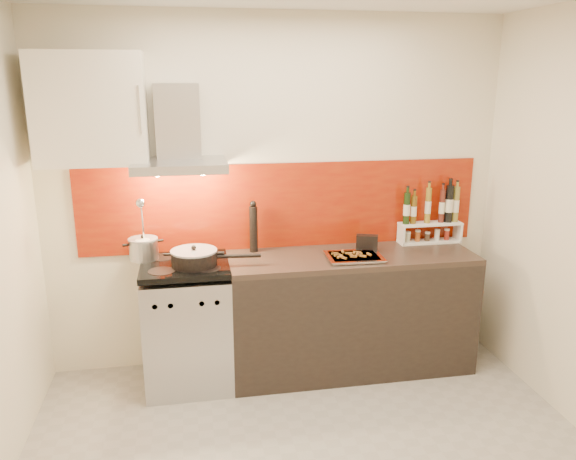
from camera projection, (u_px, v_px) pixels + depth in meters
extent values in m
cube|color=silver|center=(277.00, 195.00, 4.18)|extent=(3.40, 0.02, 2.60)
cube|color=maroon|center=(284.00, 206.00, 4.20)|extent=(3.00, 0.02, 0.64)
cube|color=#B7B7BA|center=(188.00, 328.00, 4.01)|extent=(0.60, 0.60, 0.84)
cube|color=black|center=(189.00, 358.00, 3.76)|extent=(0.50, 0.02, 0.40)
cube|color=#B7B7BA|center=(186.00, 304.00, 3.65)|extent=(0.56, 0.02, 0.12)
cube|color=#FF190C|center=(186.00, 305.00, 3.65)|extent=(0.10, 0.01, 0.04)
cube|color=black|center=(185.00, 265.00, 3.88)|extent=(0.60, 0.60, 0.04)
cube|color=black|center=(350.00, 314.00, 4.21)|extent=(1.80, 0.60, 0.86)
cube|color=#2D221B|center=(352.00, 257.00, 4.09)|extent=(1.80, 0.60, 0.04)
cube|color=#B7B7BA|center=(180.00, 165.00, 3.75)|extent=(0.62, 0.50, 0.06)
cube|color=#B7B7BA|center=(178.00, 121.00, 3.82)|extent=(0.30, 0.18, 0.50)
sphere|color=#FFD18C|center=(157.00, 172.00, 3.73)|extent=(0.07, 0.07, 0.07)
sphere|color=#FFD18C|center=(203.00, 171.00, 3.78)|extent=(0.07, 0.07, 0.07)
cube|color=white|center=(90.00, 109.00, 3.63)|extent=(0.70, 0.35, 0.72)
cylinder|color=#B7B7BA|center=(144.00, 249.00, 3.94)|extent=(0.20, 0.20, 0.14)
cylinder|color=#99999E|center=(143.00, 239.00, 3.92)|extent=(0.21, 0.21, 0.01)
sphere|color=black|center=(143.00, 237.00, 3.91)|extent=(0.03, 0.03, 0.03)
cylinder|color=black|center=(194.00, 259.00, 3.81)|extent=(0.31, 0.31, 0.10)
cylinder|color=#99999E|center=(194.00, 251.00, 3.79)|extent=(0.32, 0.32, 0.01)
sphere|color=black|center=(194.00, 247.00, 3.79)|extent=(0.03, 0.03, 0.03)
cylinder|color=black|center=(239.00, 256.00, 3.83)|extent=(0.30, 0.05, 0.03)
cylinder|color=silver|center=(143.00, 251.00, 3.89)|extent=(0.10, 0.10, 0.16)
cylinder|color=silver|center=(143.00, 221.00, 3.84)|extent=(0.01, 0.08, 0.30)
sphere|color=silver|center=(140.00, 203.00, 3.74)|extent=(0.07, 0.07, 0.07)
cylinder|color=black|center=(253.00, 229.00, 4.11)|extent=(0.06, 0.06, 0.34)
sphere|color=black|center=(253.00, 204.00, 4.06)|extent=(0.05, 0.05, 0.05)
cube|color=white|center=(429.00, 241.00, 4.39)|extent=(0.49, 0.13, 0.01)
cube|color=white|center=(401.00, 234.00, 4.33)|extent=(0.01, 0.13, 0.14)
cube|color=white|center=(458.00, 232.00, 4.41)|extent=(0.02, 0.13, 0.14)
cube|color=white|center=(430.00, 224.00, 4.35)|extent=(0.49, 0.13, 0.02)
cylinder|color=black|center=(407.00, 208.00, 4.28)|extent=(0.05, 0.05, 0.25)
cylinder|color=#563E0E|center=(414.00, 210.00, 4.29)|extent=(0.05, 0.05, 0.22)
cylinder|color=olive|center=(428.00, 205.00, 4.30)|extent=(0.04, 0.04, 0.28)
cylinder|color=#501D15|center=(442.00, 206.00, 4.33)|extent=(0.04, 0.04, 0.26)
cylinder|color=black|center=(449.00, 204.00, 4.33)|extent=(0.06, 0.06, 0.29)
cylinder|color=olive|center=(456.00, 204.00, 4.34)|extent=(0.05, 0.05, 0.28)
cylinder|color=#AFAB8E|center=(408.00, 237.00, 4.34)|extent=(0.04, 0.04, 0.07)
cylinder|color=#984719|center=(418.00, 236.00, 4.36)|extent=(0.04, 0.04, 0.08)
cylinder|color=#433121|center=(427.00, 237.00, 4.37)|extent=(0.04, 0.04, 0.06)
cylinder|color=white|center=(437.00, 236.00, 4.38)|extent=(0.04, 0.04, 0.07)
cylinder|color=maroon|center=(447.00, 235.00, 4.40)|extent=(0.04, 0.04, 0.07)
cube|color=black|center=(367.00, 244.00, 4.14)|extent=(0.17, 0.12, 0.13)
cube|color=silver|center=(354.00, 257.00, 3.99)|extent=(0.39, 0.30, 0.01)
cube|color=silver|center=(354.00, 256.00, 3.99)|extent=(0.41, 0.32, 0.01)
cube|color=red|center=(354.00, 256.00, 3.99)|extent=(0.34, 0.26, 0.01)
cube|color=brown|center=(359.00, 254.00, 4.01)|extent=(0.02, 0.05, 0.01)
cube|color=brown|center=(354.00, 253.00, 4.03)|extent=(0.03, 0.05, 0.01)
cube|color=brown|center=(351.00, 255.00, 3.99)|extent=(0.02, 0.05, 0.01)
cube|color=brown|center=(354.00, 256.00, 3.94)|extent=(0.05, 0.03, 0.01)
cube|color=brown|center=(349.00, 253.00, 4.02)|extent=(0.05, 0.03, 0.01)
cube|color=brown|center=(369.00, 254.00, 3.99)|extent=(0.03, 0.05, 0.01)
cube|color=brown|center=(360.00, 254.00, 4.00)|extent=(0.05, 0.04, 0.01)
cube|color=brown|center=(340.00, 257.00, 3.94)|extent=(0.05, 0.04, 0.01)
cube|color=brown|center=(343.00, 252.00, 4.05)|extent=(0.02, 0.05, 0.01)
cube|color=brown|center=(344.00, 258.00, 3.92)|extent=(0.04, 0.05, 0.01)
cube|color=brown|center=(363.00, 256.00, 3.95)|extent=(0.05, 0.04, 0.01)
cube|color=brown|center=(337.00, 255.00, 3.97)|extent=(0.05, 0.04, 0.01)
cube|color=brown|center=(335.00, 254.00, 4.01)|extent=(0.05, 0.01, 0.01)
cube|color=brown|center=(358.00, 252.00, 4.04)|extent=(0.05, 0.04, 0.01)
cube|color=brown|center=(340.00, 255.00, 3.97)|extent=(0.04, 0.05, 0.01)
cube|color=brown|center=(357.00, 254.00, 4.00)|extent=(0.04, 0.05, 0.01)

